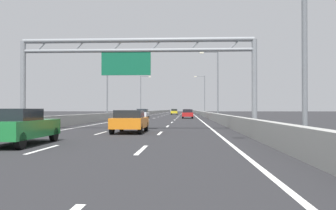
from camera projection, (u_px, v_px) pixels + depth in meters
The scene contains 51 objects.
ground_plane at pixel (174, 114), 100.57m from camera, with size 260.00×260.00×0.00m, color #262628.
lane_dash_left_1 at pixel (43, 149), 13.28m from camera, with size 0.16×3.00×0.01m, color white.
lane_dash_left_2 at pixel (101, 133), 22.27m from camera, with size 0.16×3.00×0.01m, color white.
lane_dash_left_3 at pixel (126, 126), 31.26m from camera, with size 0.16×3.00×0.01m, color white.
lane_dash_left_4 at pixel (139, 122), 40.24m from camera, with size 0.16×3.00×0.01m, color white.
lane_dash_left_5 at pixel (148, 120), 49.23m from camera, with size 0.16×3.00×0.01m, color white.
lane_dash_left_6 at pixel (154, 118), 58.22m from camera, with size 0.16×3.00×0.01m, color white.
lane_dash_left_7 at pixel (158, 117), 67.21m from camera, with size 0.16×3.00×0.01m, color white.
lane_dash_left_8 at pixel (162, 116), 76.19m from camera, with size 0.16×3.00×0.01m, color white.
lane_dash_left_9 at pixel (164, 115), 85.18m from camera, with size 0.16×3.00×0.01m, color white.
lane_dash_left_10 at pixel (167, 115), 94.17m from camera, with size 0.16×3.00×0.01m, color white.
lane_dash_left_11 at pixel (168, 114), 103.16m from camera, with size 0.16×3.00×0.01m, color white.
lane_dash_left_12 at pixel (170, 114), 112.15m from camera, with size 0.16×3.00×0.01m, color white.
lane_dash_left_13 at pixel (171, 113), 121.13m from camera, with size 0.16×3.00×0.01m, color white.
lane_dash_left_14 at pixel (172, 113), 130.12m from camera, with size 0.16×3.00×0.01m, color white.
lane_dash_left_15 at pixel (173, 113), 139.11m from camera, with size 0.16×3.00×0.01m, color white.
lane_dash_left_16 at pixel (174, 113), 148.10m from camera, with size 0.16×3.00×0.01m, color white.
lane_dash_left_17 at pixel (175, 112), 157.08m from camera, with size 0.16×3.00×0.01m, color white.
lane_dash_right_1 at pixel (142, 150), 13.10m from camera, with size 0.16×3.00×0.01m, color white.
lane_dash_right_2 at pixel (160, 133), 22.08m from camera, with size 0.16×3.00×0.01m, color white.
lane_dash_right_3 at pixel (168, 126), 31.07m from camera, with size 0.16×3.00×0.01m, color white.
lane_dash_right_4 at pixel (172, 122), 40.06m from camera, with size 0.16×3.00×0.01m, color white.
lane_dash_right_5 at pixel (175, 120), 49.05m from camera, with size 0.16×3.00×0.01m, color white.
lane_dash_right_6 at pixel (177, 118), 58.03m from camera, with size 0.16×3.00×0.01m, color white.
lane_dash_right_7 at pixel (178, 117), 67.02m from camera, with size 0.16×3.00×0.01m, color white.
lane_dash_right_8 at pixel (179, 116), 76.01m from camera, with size 0.16×3.00×0.01m, color white.
lane_dash_right_9 at pixel (180, 115), 85.00m from camera, with size 0.16×3.00×0.01m, color white.
lane_dash_right_10 at pixel (180, 115), 93.98m from camera, with size 0.16×3.00×0.01m, color white.
lane_dash_right_11 at pixel (181, 114), 102.97m from camera, with size 0.16×3.00×0.01m, color white.
lane_dash_right_12 at pixel (181, 114), 111.96m from camera, with size 0.16×3.00×0.01m, color white.
lane_dash_right_13 at pixel (182, 113), 120.95m from camera, with size 0.16×3.00×0.01m, color white.
lane_dash_right_14 at pixel (182, 113), 129.94m from camera, with size 0.16×3.00×0.01m, color white.
lane_dash_right_15 at pixel (182, 113), 138.92m from camera, with size 0.16×3.00×0.01m, color white.
lane_dash_right_16 at pixel (183, 113), 147.91m from camera, with size 0.16×3.00×0.01m, color white.
lane_dash_right_17 at pixel (183, 112), 156.90m from camera, with size 0.16×3.00×0.01m, color white.
edge_line_left at pixel (151, 115), 88.85m from camera, with size 0.16×176.00×0.01m, color white.
edge_line_right at pixel (194, 115), 88.31m from camera, with size 0.16×176.00×0.01m, color white.
barrier_left at pixel (153, 112), 110.91m from camera, with size 0.45×220.00×0.95m.
barrier_right at pixel (198, 112), 110.20m from camera, with size 0.45×220.00×0.95m.
sign_gantry at pixel (135, 60), 25.05m from camera, with size 16.34×0.36×6.36m.
streetlamp_right_near at pixel (298, 1), 13.27m from camera, with size 2.58×0.28×9.50m.
streetlamp_left_mid at pixel (109, 81), 51.06m from camera, with size 2.58×0.28×9.50m.
streetlamp_right_mid at pixel (216, 81), 50.29m from camera, with size 2.58×0.28×9.50m.
streetlamp_left_far at pixel (142, 93), 88.07m from camera, with size 2.58×0.28×9.50m.
streetlamp_right_far at pixel (204, 93), 87.31m from camera, with size 2.58×0.28×9.50m.
orange_car at pixel (130, 121), 22.60m from camera, with size 1.86×4.25×1.40m.
yellow_car at pixel (174, 112), 98.42m from camera, with size 1.76×4.38×1.48m.
black_car at pixel (187, 112), 92.99m from camera, with size 1.81×4.26×1.44m.
green_car at pixel (18, 126), 14.89m from camera, with size 1.86×4.47×1.49m.
white_car at pixel (142, 114), 57.18m from camera, with size 1.81×4.46×1.49m.
red_car at pixel (188, 114), 57.61m from camera, with size 1.71×4.51×1.42m.
Camera 1 is at (3.42, -0.55, 1.48)m, focal length 39.04 mm.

